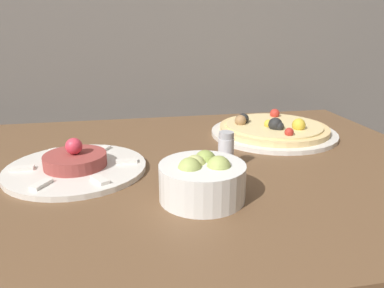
{
  "coord_description": "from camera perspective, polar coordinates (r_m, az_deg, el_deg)",
  "views": [
    {
      "loc": [
        -0.08,
        -0.29,
        0.99
      ],
      "look_at": [
        0.05,
        0.39,
        0.76
      ],
      "focal_mm": 35.0,
      "sensor_mm": 36.0,
      "label": 1
    }
  ],
  "objects": [
    {
      "name": "salt_shaker",
      "position": [
        0.7,
        5.19,
        -1.01
      ],
      "size": [
        0.03,
        0.03,
        0.07
      ],
      "color": "silver",
      "rests_on": "dining_table"
    },
    {
      "name": "dining_table",
      "position": [
        0.77,
        -3.74,
        -10.65
      ],
      "size": [
        1.11,
        0.77,
        0.72
      ],
      "color": "brown",
      "rests_on": "ground_plane"
    },
    {
      "name": "pizza_plate",
      "position": [
        0.94,
        12.27,
        2.16
      ],
      "size": [
        0.3,
        0.3,
        0.05
      ],
      "color": "silver",
      "rests_on": "dining_table"
    },
    {
      "name": "small_bowl",
      "position": [
        0.58,
        1.58,
        -5.41
      ],
      "size": [
        0.14,
        0.14,
        0.07
      ],
      "color": "white",
      "rests_on": "dining_table"
    },
    {
      "name": "tartare_plate",
      "position": [
        0.73,
        -17.28,
        -3.12
      ],
      "size": [
        0.26,
        0.26,
        0.06
      ],
      "color": "silver",
      "rests_on": "dining_table"
    }
  ]
}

